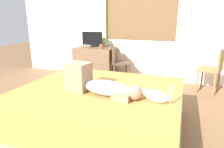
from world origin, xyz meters
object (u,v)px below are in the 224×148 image
at_px(cat, 155,96).
at_px(chair_spare, 214,67).
at_px(cup, 101,47).
at_px(bed, 99,109).
at_px(tv_monitor, 92,39).
at_px(chair_by_desk, 117,60).
at_px(desk, 95,63).
at_px(person_lying, 99,84).

bearing_deg(cat, chair_spare, 68.61).
height_order(cat, cup, cup).
relative_size(bed, tv_monitor, 4.23).
bearing_deg(bed, cat, -13.07).
bearing_deg(bed, chair_by_desk, 101.38).
relative_size(cat, desk, 0.38).
distance_m(person_lying, cat, 0.65).
height_order(cat, chair_spare, chair_spare).
distance_m(person_lying, tv_monitor, 2.45).
xyz_separation_m(chair_by_desk, chair_spare, (1.88, 0.02, 0.00)).
relative_size(person_lying, tv_monitor, 1.96).
distance_m(person_lying, chair_by_desk, 2.05).
relative_size(cup, chair_by_desk, 0.11).
distance_m(bed, person_lying, 0.42).
bearing_deg(cat, desk, 127.56).
height_order(desk, tv_monitor, tv_monitor).
relative_size(cat, cup, 3.50).
relative_size(bed, desk, 2.26).
height_order(person_lying, cat, person_lying).
bearing_deg(chair_spare, cup, -179.10).
distance_m(tv_monitor, cup, 0.38).
xyz_separation_m(person_lying, tv_monitor, (-1.10, 2.17, 0.27)).
height_order(tv_monitor, chair_by_desk, tv_monitor).
bearing_deg(chair_by_desk, tv_monitor, 165.48).
bearing_deg(chair_spare, chair_by_desk, -179.35).
bearing_deg(cat, tv_monitor, 128.65).
relative_size(cat, chair_spare, 0.40).
bearing_deg(person_lying, chair_spare, 54.38).
bearing_deg(chair_spare, desk, 176.52).
xyz_separation_m(person_lying, desk, (-1.03, 2.17, -0.28)).
bearing_deg(desk, cup, -38.84).
distance_m(bed, chair_spare, 2.42).
xyz_separation_m(tv_monitor, cup, (0.30, -0.19, -0.13)).
xyz_separation_m(tv_monitor, chair_by_desk, (0.66, -0.17, -0.41)).
relative_size(tv_monitor, chair_by_desk, 0.56).
distance_m(cup, chair_spare, 2.27).
relative_size(chair_by_desk, chair_spare, 1.00).
height_order(bed, chair_by_desk, chair_by_desk).
bearing_deg(chair_by_desk, desk, 163.92).
height_order(cat, tv_monitor, tv_monitor).
xyz_separation_m(person_lying, cat, (0.65, -0.02, -0.05)).
xyz_separation_m(person_lying, cup, (-0.80, 1.98, 0.14)).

